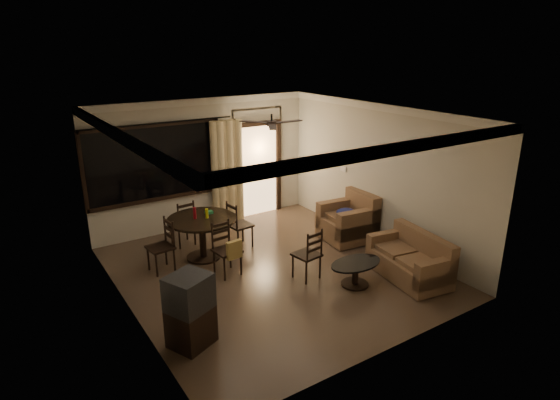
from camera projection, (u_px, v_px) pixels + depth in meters
ground at (272, 271)px, 8.37m from camera, size 5.50×5.50×0.00m
room_shell at (250, 149)px, 9.50m from camera, size 5.50×6.70×5.50m
dining_table at (202, 227)px, 8.70m from camera, size 1.28×1.28×1.02m
dining_chair_west at (162, 256)px, 8.32m from camera, size 0.46×0.46×0.95m
dining_chair_east at (240, 233)px, 9.31m from camera, size 0.46×0.46×0.95m
dining_chair_south at (228, 258)px, 8.17m from camera, size 0.46×0.51×0.95m
dining_chair_north at (183, 231)px, 9.39m from camera, size 0.46×0.46×0.95m
tv_cabinet at (190, 310)px, 6.20m from camera, size 0.68×0.66×1.02m
sofa at (411, 261)px, 8.07m from camera, size 0.99×1.56×0.78m
armchair at (350, 221)px, 9.62m from camera, size 1.05×1.05×0.96m
coffee_table at (355, 270)px, 7.81m from camera, size 0.95×0.57×0.42m
side_chair at (307, 264)px, 8.04m from camera, size 0.46×0.46×0.93m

